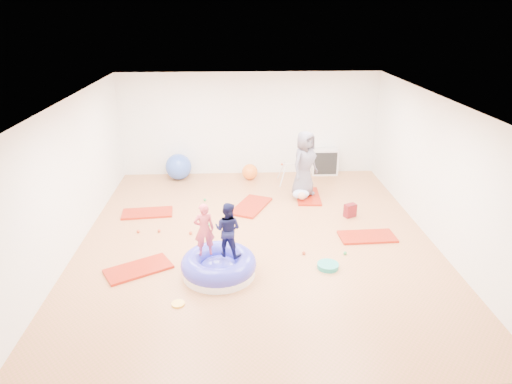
{
  "coord_description": "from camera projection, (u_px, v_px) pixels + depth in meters",
  "views": [
    {
      "loc": [
        -0.42,
        -8.2,
        4.33
      ],
      "look_at": [
        0.0,
        0.3,
        0.9
      ],
      "focal_mm": 32.0,
      "sensor_mm": 36.0,
      "label": 1
    }
  ],
  "objects": [
    {
      "name": "gym_mat_right",
      "position": [
        367.0,
        237.0,
        9.27
      ],
      "size": [
        1.15,
        0.61,
        0.05
      ],
      "primitive_type": "cube",
      "rotation": [
        0.0,
        0.0,
        0.04
      ],
      "color": "#A31712",
      "rests_on": "ground"
    },
    {
      "name": "gym_mat_center_back",
      "position": [
        251.0,
        206.0,
        10.69
      ],
      "size": [
        1.08,
        1.37,
        0.05
      ],
      "primitive_type": "cube",
      "rotation": [
        0.0,
        0.0,
        1.13
      ],
      "color": "#A31712",
      "rests_on": "ground"
    },
    {
      "name": "gym_mat_rear_right",
      "position": [
        308.0,
        196.0,
        11.26
      ],
      "size": [
        0.63,
        1.16,
        0.05
      ],
      "primitive_type": "cube",
      "rotation": [
        0.0,
        0.0,
        1.51
      ],
      "color": "#A31712",
      "rests_on": "ground"
    },
    {
      "name": "gym_mat_mid_left",
      "position": [
        147.0,
        213.0,
        10.34
      ],
      "size": [
        1.17,
        0.67,
        0.05
      ],
      "primitive_type": "cube",
      "rotation": [
        0.0,
        0.0,
        0.1
      ],
      "color": "#A31712",
      "rests_on": "ground"
    },
    {
      "name": "inflatable_cushion",
      "position": [
        219.0,
        266.0,
        7.95
      ],
      "size": [
        1.32,
        1.32,
        0.42
      ],
      "rotation": [
        0.0,
        0.0,
        -0.2
      ],
      "color": "white",
      "rests_on": "ground"
    },
    {
      "name": "infant_play_gym",
      "position": [
        292.0,
        170.0,
        12.04
      ],
      "size": [
        0.72,
        0.68,
        0.55
      ],
      "rotation": [
        0.0,
        0.0,
        0.05
      ],
      "color": "silver",
      "rests_on": "ground"
    },
    {
      "name": "cube_shelf",
      "position": [
        324.0,
        162.0,
        12.71
      ],
      "size": [
        0.73,
        0.36,
        0.73
      ],
      "color": "silver",
      "rests_on": "ground"
    },
    {
      "name": "ball_pit_balls",
      "position": [
        218.0,
        231.0,
        9.48
      ],
      "size": [
        4.16,
        2.79,
        0.07
      ],
      "color": "#C04A2A",
      "rests_on": "ground"
    },
    {
      "name": "adult_caregiver",
      "position": [
        305.0,
        164.0,
        10.98
      ],
      "size": [
        0.93,
        0.91,
        1.61
      ],
      "primitive_type": "imported",
      "rotation": [
        0.0,
        0.0,
        0.76
      ],
      "color": "slate",
      "rests_on": "gym_mat_rear_right"
    },
    {
      "name": "balance_disc",
      "position": [
        328.0,
        266.0,
        8.18
      ],
      "size": [
        0.39,
        0.39,
        0.09
      ],
      "primitive_type": "cylinder",
      "color": "teal",
      "rests_on": "ground"
    },
    {
      "name": "gym_mat_front_left",
      "position": [
        138.0,
        269.0,
        8.12
      ],
      "size": [
        1.27,
        1.06,
        0.05
      ],
      "primitive_type": "cube",
      "rotation": [
        0.0,
        0.0,
        0.52
      ],
      "color": "#A31712",
      "rests_on": "ground"
    },
    {
      "name": "backpack",
      "position": [
        350.0,
        210.0,
        10.16
      ],
      "size": [
        0.3,
        0.25,
        0.3
      ],
      "primitive_type": "cube",
      "rotation": [
        0.0,
        0.0,
        0.43
      ],
      "color": "#B00C16",
      "rests_on": "ground"
    },
    {
      "name": "room",
      "position": [
        257.0,
        174.0,
        8.71
      ],
      "size": [
        7.01,
        8.01,
        2.81
      ],
      "color": "#CB7A53",
      "rests_on": "ground"
    },
    {
      "name": "child_pink",
      "position": [
        204.0,
        227.0,
        7.79
      ],
      "size": [
        0.39,
        0.29,
        0.97
      ],
      "primitive_type": "imported",
      "rotation": [
        0.0,
        0.0,
        3.31
      ],
      "color": "#E24C5A",
      "rests_on": "inflatable_cushion"
    },
    {
      "name": "exercise_ball_orange",
      "position": [
        250.0,
        172.0,
        12.37
      ],
      "size": [
        0.43,
        0.43,
        0.43
      ],
      "primitive_type": "sphere",
      "color": "orange",
      "rests_on": "ground"
    },
    {
      "name": "yellow_toy",
      "position": [
        178.0,
        304.0,
        7.17
      ],
      "size": [
        0.21,
        0.21,
        0.03
      ],
      "primitive_type": "cylinder",
      "color": "yellow",
      "rests_on": "ground"
    },
    {
      "name": "child_navy",
      "position": [
        228.0,
        227.0,
        7.77
      ],
      "size": [
        0.58,
        0.53,
        0.98
      ],
      "primitive_type": "imported",
      "rotation": [
        0.0,
        0.0,
        2.75
      ],
      "color": "#12143E",
      "rests_on": "inflatable_cushion"
    },
    {
      "name": "infant",
      "position": [
        301.0,
        194.0,
        10.99
      ],
      "size": [
        0.4,
        0.4,
        0.23
      ],
      "color": "#BBD1FF",
      "rests_on": "gym_mat_rear_right"
    },
    {
      "name": "exercise_ball_blue",
      "position": [
        179.0,
        167.0,
        12.34
      ],
      "size": [
        0.7,
        0.7,
        0.7
      ],
      "primitive_type": "sphere",
      "color": "blue",
      "rests_on": "ground"
    }
  ]
}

